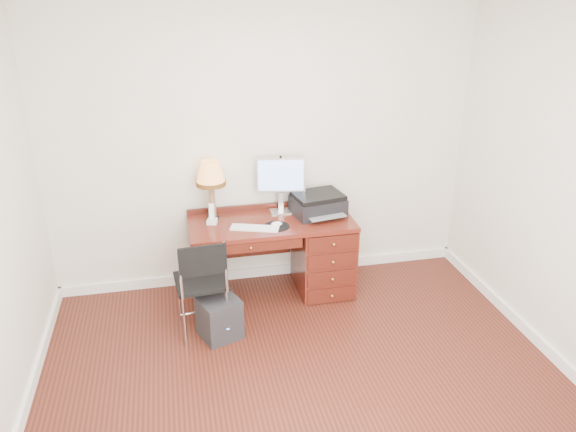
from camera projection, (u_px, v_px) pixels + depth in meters
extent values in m
plane|color=#38140C|center=(307.00, 387.00, 4.17)|extent=(4.00, 4.00, 0.00)
plane|color=silver|center=(264.00, 147.00, 5.21)|extent=(4.00, 0.00, 4.00)
cube|color=white|center=(266.00, 271.00, 5.71)|extent=(4.00, 0.03, 0.10)
cube|color=white|center=(21.00, 424.00, 3.77)|extent=(0.03, 3.50, 0.10)
cube|color=white|center=(545.00, 348.00, 4.54)|extent=(0.03, 3.50, 0.10)
cube|color=maroon|center=(271.00, 223.00, 5.13)|extent=(1.50, 0.65, 0.04)
cube|color=maroon|center=(323.00, 254.00, 5.38)|extent=(0.50, 0.61, 0.71)
cube|color=maroon|center=(194.00, 267.00, 5.14)|extent=(0.04, 0.61, 0.71)
cube|color=#4D180F|center=(242.00, 238.00, 5.46)|extent=(0.96, 0.03, 0.39)
cube|color=#4D180F|center=(251.00, 247.00, 4.84)|extent=(0.91, 0.03, 0.09)
sphere|color=#BF8C3F|center=(333.00, 271.00, 5.08)|extent=(0.03, 0.03, 0.03)
cube|color=silver|center=(281.00, 211.00, 5.32)|extent=(0.23, 0.18, 0.01)
cube|color=silver|center=(280.00, 201.00, 5.33)|extent=(0.05, 0.04, 0.17)
cube|color=silver|center=(280.00, 175.00, 5.21)|extent=(0.46, 0.12, 0.33)
cube|color=#4C8CF2|center=(281.00, 176.00, 5.19)|extent=(0.41, 0.08, 0.29)
cube|color=white|center=(255.00, 228.00, 4.97)|extent=(0.44, 0.25, 0.02)
cylinder|color=black|center=(277.00, 226.00, 5.02)|extent=(0.23, 0.23, 0.01)
ellipsoid|color=white|center=(277.00, 224.00, 5.01)|extent=(0.10, 0.07, 0.04)
cube|color=black|center=(318.00, 206.00, 5.25)|extent=(0.51, 0.43, 0.16)
cube|color=black|center=(318.00, 196.00, 5.21)|extent=(0.49, 0.41, 0.04)
cylinder|color=black|center=(213.00, 217.00, 5.18)|extent=(0.11, 0.11, 0.02)
cone|color=olive|center=(212.00, 200.00, 5.11)|extent=(0.07, 0.07, 0.33)
cone|color=#F49F4D|center=(210.00, 172.00, 5.01)|extent=(0.27, 0.27, 0.21)
cylinder|color=#593814|center=(211.00, 183.00, 5.05)|extent=(0.27, 0.27, 0.04)
cube|color=white|center=(212.00, 221.00, 5.08)|extent=(0.11, 0.11, 0.04)
cube|color=white|center=(212.00, 212.00, 5.04)|extent=(0.06, 0.07, 0.15)
cylinder|color=black|center=(305.00, 203.00, 5.39)|extent=(0.09, 0.09, 0.11)
cube|color=black|center=(201.00, 281.00, 4.67)|extent=(0.45, 0.45, 0.03)
cube|color=black|center=(201.00, 261.00, 4.38)|extent=(0.38, 0.06, 0.25)
cylinder|color=silver|center=(181.00, 297.00, 4.89)|extent=(0.02, 0.02, 0.47)
cylinder|color=silver|center=(222.00, 292.00, 4.96)|extent=(0.02, 0.02, 0.47)
cylinder|color=silver|center=(182.00, 320.00, 4.57)|extent=(0.02, 0.02, 0.47)
cylinder|color=silver|center=(226.00, 315.00, 4.64)|extent=(0.02, 0.02, 0.47)
cylinder|color=silver|center=(178.00, 273.00, 4.37)|extent=(0.02, 0.02, 0.42)
cylinder|color=silver|center=(224.00, 268.00, 4.44)|extent=(0.02, 0.02, 0.42)
cube|color=black|center=(219.00, 317.00, 4.70)|extent=(0.40, 0.40, 0.36)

